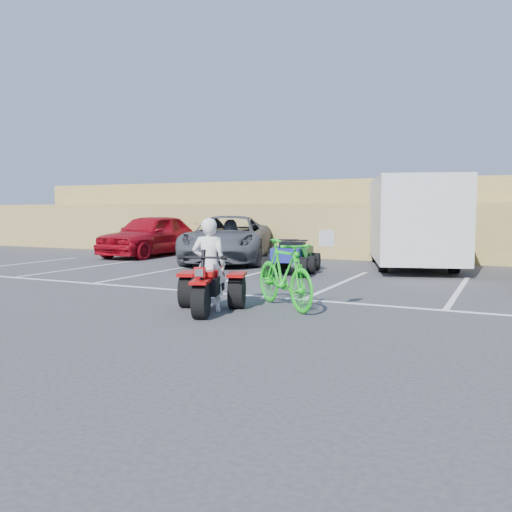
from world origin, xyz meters
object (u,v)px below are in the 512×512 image
at_px(red_trike_atv, 208,312).
at_px(quad_atv_blue, 287,275).
at_px(green_dirt_bike, 284,274).
at_px(grey_pickup, 228,239).
at_px(cargo_trailer, 412,220).
at_px(quad_atv_green, 299,271).
at_px(red_car, 151,235).
at_px(rider, 209,265).

relative_size(red_trike_atv, quad_atv_blue, 1.02).
bearing_deg(green_dirt_bike, red_trike_atv, 174.20).
height_order(grey_pickup, cargo_trailer, cargo_trailer).
bearing_deg(green_dirt_bike, quad_atv_blue, 61.86).
bearing_deg(red_trike_atv, quad_atv_green, 77.74).
height_order(red_car, quad_atv_blue, red_car).
height_order(red_trike_atv, grey_pickup, grey_pickup).
bearing_deg(red_trike_atv, green_dirt_bike, 24.78).
relative_size(grey_pickup, cargo_trailer, 0.90).
height_order(cargo_trailer, quad_atv_green, cargo_trailer).
relative_size(rider, cargo_trailer, 0.26).
bearing_deg(cargo_trailer, quad_atv_green, -153.80).
xyz_separation_m(grey_pickup, cargo_trailer, (5.93, 0.93, 0.69)).
distance_m(red_car, cargo_trailer, 9.74).
xyz_separation_m(rider, grey_pickup, (-3.93, 7.98, -0.04)).
height_order(red_trike_atv, cargo_trailer, cargo_trailer).
xyz_separation_m(rider, green_dirt_bike, (1.08, 0.85, -0.20)).
relative_size(green_dirt_bike, cargo_trailer, 0.33).
height_order(cargo_trailer, quad_atv_blue, cargo_trailer).
height_order(green_dirt_bike, quad_atv_blue, green_dirt_bike).
relative_size(rider, green_dirt_bike, 0.79).
bearing_deg(red_trike_atv, grey_pickup, 96.89).
xyz_separation_m(red_car, quad_atv_green, (6.97, -2.40, -0.80)).
bearing_deg(grey_pickup, quad_atv_blue, -57.53).
bearing_deg(rider, cargo_trailer, -121.89).
bearing_deg(quad_atv_green, grey_pickup, 141.35).
height_order(rider, quad_atv_green, rider).
xyz_separation_m(red_trike_atv, quad_atv_blue, (-0.78, 5.56, 0.00)).
bearing_deg(quad_atv_green, red_trike_atv, -94.64).
relative_size(green_dirt_bike, quad_atv_green, 1.41).
bearing_deg(grey_pickup, quad_atv_green, -45.90).
bearing_deg(quad_atv_green, cargo_trailer, 31.36).
xyz_separation_m(grey_pickup, quad_atv_blue, (3.19, -2.56, -0.78)).
distance_m(rider, quad_atv_blue, 5.53).
bearing_deg(quad_atv_green, red_car, 149.42).
bearing_deg(rider, red_car, -67.81).
xyz_separation_m(cargo_trailer, quad_atv_blue, (-2.74, -3.49, -1.47)).
xyz_separation_m(green_dirt_bike, grey_pickup, (-5.01, 7.12, 0.16)).
distance_m(red_car, quad_atv_blue, 7.77).
distance_m(grey_pickup, quad_atv_blue, 4.17).
height_order(green_dirt_bike, cargo_trailer, cargo_trailer).
distance_m(green_dirt_bike, quad_atv_green, 5.83).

